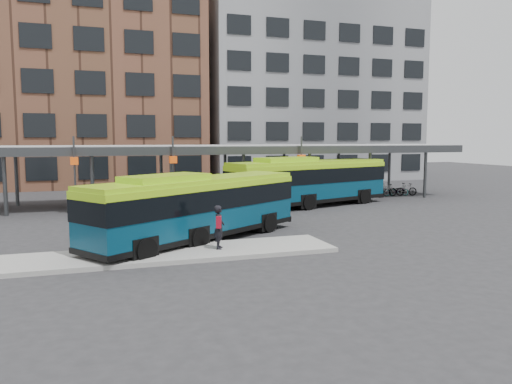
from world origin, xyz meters
The scene contains 9 objects.
ground centered at (0.00, 0.00, 0.00)m, with size 120.00×120.00×0.00m, color #28282B.
boarding_island centered at (-5.50, -3.00, 0.09)m, with size 14.00×3.00×0.18m, color gray.
canopy centered at (-0.06, 12.87, 3.91)m, with size 40.00×6.53×4.80m.
building_brick centered at (-10.00, 32.00, 11.00)m, with size 26.00×14.00×22.00m, color brown.
building_grey centered at (16.00, 32.00, 10.00)m, with size 24.00×14.00×20.00m, color slate.
bus_front centered at (-3.57, -0.61, 1.64)m, with size 10.86×8.32×3.15m.
bus_rear centered at (6.12, 8.60, 1.78)m, with size 12.64×6.34×3.43m.
pedestrian centered at (-3.19, -3.08, 1.08)m, with size 0.62×0.75×1.78m.
bike_rack centered at (13.59, 12.09, 0.47)m, with size 7.26×1.63×1.05m.
Camera 1 is at (-8.07, -22.55, 4.66)m, focal length 35.00 mm.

